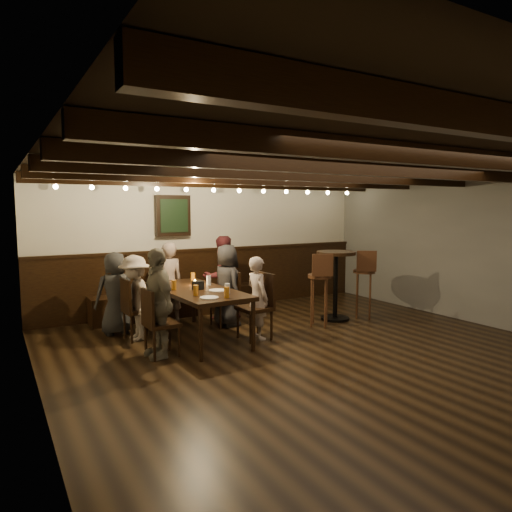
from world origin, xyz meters
TOP-DOWN VIEW (x-y plane):
  - room at (-0.29, 2.21)m, footprint 7.00×7.00m
  - dining_table at (-1.09, 1.69)m, footprint 0.96×1.99m
  - chair_left_near at (-1.83, 2.11)m, footprint 0.42×0.42m
  - chair_left_far at (-1.79, 1.21)m, footprint 0.42×0.42m
  - chair_right_near at (-0.39, 2.17)m, footprint 0.41×0.41m
  - chair_right_far at (-0.35, 1.27)m, footprint 0.45×0.45m
  - person_bench_left at (-2.03, 2.55)m, footprint 0.62×0.42m
  - person_bench_centre at (-1.14, 2.74)m, footprint 0.50×0.34m
  - person_bench_right at (-0.23, 2.62)m, footprint 0.71×0.57m
  - person_left_near at (-1.86, 2.10)m, footprint 0.49×0.81m
  - person_left_far at (-1.82, 1.20)m, footprint 0.37×0.83m
  - person_right_near at (-0.36, 2.17)m, footprint 0.44×0.66m
  - person_right_far at (-0.32, 1.27)m, footprint 0.30×0.45m
  - pint_a at (-1.40, 2.37)m, footprint 0.07×0.07m
  - pint_b at (-0.87, 2.35)m, footprint 0.07×0.07m
  - pint_c at (-1.40, 1.77)m, footprint 0.07×0.07m
  - pint_d at (-0.80, 1.90)m, footprint 0.07×0.07m
  - pint_e at (-1.29, 1.23)m, footprint 0.07×0.07m
  - pint_f at (-0.87, 1.15)m, footprint 0.07×0.07m
  - pint_g at (-1.01, 0.89)m, footprint 0.07×0.07m
  - plate_near at (-1.21, 0.98)m, footprint 0.24×0.24m
  - plate_far at (-0.90, 1.39)m, footprint 0.24×0.24m
  - condiment_caddy at (-1.09, 1.64)m, footprint 0.15×0.10m
  - candle at (-0.99, 1.99)m, footprint 0.05×0.05m
  - high_top_table at (1.38, 1.58)m, footprint 0.65×0.65m
  - bar_stool_left at (0.88, 1.37)m, footprint 0.41×0.43m
  - bar_stool_right at (1.88, 1.42)m, footprint 0.43×0.43m

SIDE VIEW (x-z plane):
  - chair_right_near at x=-0.39m, z-range -0.17..0.70m
  - chair_left_far at x=-1.79m, z-range -0.17..0.71m
  - chair_left_near at x=-1.83m, z-range -0.17..0.71m
  - chair_right_far at x=-0.35m, z-range -0.18..0.77m
  - bar_stool_left at x=0.88m, z-range -0.15..1.03m
  - bar_stool_right at x=1.88m, z-range -0.15..1.03m
  - person_right_far at x=-0.32m, z-range 0.00..1.19m
  - person_left_near at x=-1.86m, z-range 0.00..1.22m
  - person_bench_left at x=-2.03m, z-range 0.00..1.24m
  - person_right_near at x=-0.36m, z-range 0.00..1.31m
  - person_bench_centre at x=-1.14m, z-range 0.00..1.34m
  - dining_table at x=-1.09m, z-range 0.31..1.04m
  - person_left_far at x=-1.82m, z-range 0.00..1.39m
  - person_bench_right at x=-0.23m, z-range 0.00..1.42m
  - plate_near at x=-1.21m, z-range 0.73..0.75m
  - plate_far at x=-0.90m, z-range 0.73..0.75m
  - candle at x=-0.99m, z-range 0.73..0.78m
  - high_top_table at x=1.38m, z-range 0.18..1.34m
  - condiment_caddy at x=-1.09m, z-range 0.73..0.85m
  - pint_a at x=-1.40m, z-range 0.73..0.87m
  - pint_b at x=-0.87m, z-range 0.73..0.87m
  - pint_c at x=-1.40m, z-range 0.73..0.87m
  - pint_d at x=-0.80m, z-range 0.73..0.87m
  - pint_e at x=-1.29m, z-range 0.73..0.87m
  - pint_f at x=-0.87m, z-range 0.73..0.87m
  - pint_g at x=-1.01m, z-range 0.73..0.87m
  - room at x=-0.29m, z-range -2.43..4.57m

